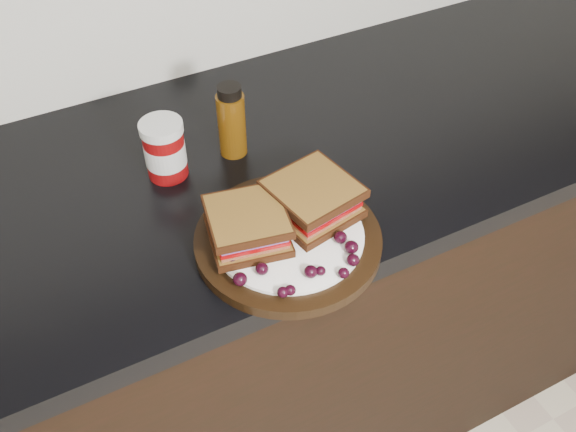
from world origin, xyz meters
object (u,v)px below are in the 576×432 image
(oil_bottle, at_px, (231,120))
(plate, at_px, (288,240))
(condiment_jar, at_px, (165,149))
(sandwich_left, at_px, (248,226))

(oil_bottle, bearing_deg, plate, -93.96)
(plate, distance_m, oil_bottle, 0.25)
(plate, bearing_deg, oil_bottle, 86.04)
(plate, relative_size, oil_bottle, 2.11)
(condiment_jar, bearing_deg, sandwich_left, -77.45)
(oil_bottle, bearing_deg, condiment_jar, -178.16)
(plate, distance_m, condiment_jar, 0.26)
(sandwich_left, bearing_deg, oil_bottle, 82.87)
(sandwich_left, height_order, condiment_jar, condiment_jar)
(plate, height_order, condiment_jar, condiment_jar)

